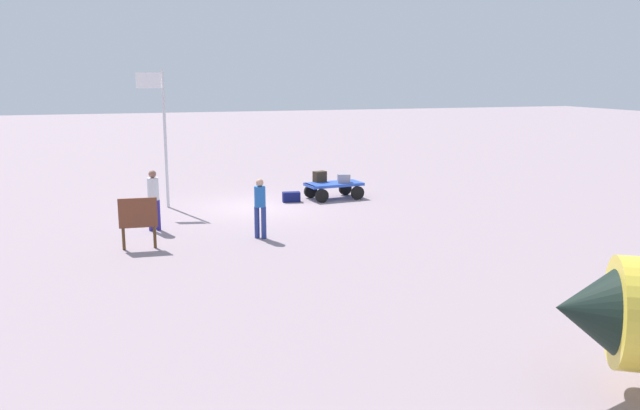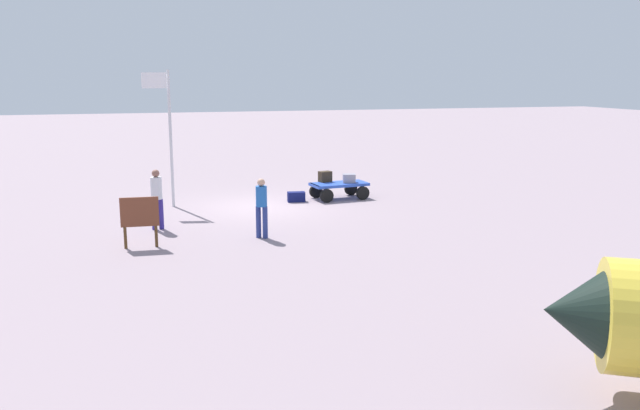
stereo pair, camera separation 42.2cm
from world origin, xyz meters
name	(u,v)px [view 2 (the right image)]	position (x,y,z in m)	size (l,w,h in m)	color
ground_plane	(262,207)	(0.00, 0.00, 0.00)	(120.00, 120.00, 0.00)	gray
luggage_cart	(339,187)	(-2.99, -0.70, 0.43)	(2.11, 1.32, 0.59)	blue
suitcase_tan	(349,178)	(-3.37, -0.67, 0.74)	(0.53, 0.48, 0.31)	gray
suitcase_navy	(325,177)	(-2.59, -1.07, 0.78)	(0.50, 0.39, 0.39)	#382B1B
suitcase_olive	(296,197)	(-1.37, -0.58, 0.18)	(0.65, 0.39, 0.35)	#10164F
worker_lead	(261,204)	(0.84, 4.21, 0.94)	(0.43, 0.43, 1.65)	navy
worker_trailing	(157,195)	(3.53, 2.37, 1.01)	(0.34, 0.33, 1.75)	navy
flagpole	(167,127)	(2.96, -0.96, 2.71)	(0.90, 0.20, 4.59)	silver
signboard	(140,215)	(4.05, 4.35, 0.86)	(0.97, 0.13, 1.33)	#4C3319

